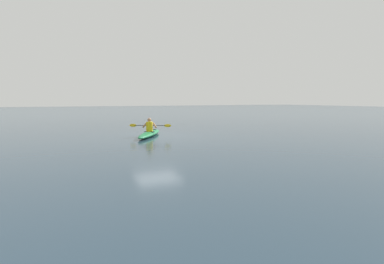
% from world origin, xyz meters
% --- Properties ---
extents(ground_plane, '(160.00, 160.00, 0.00)m').
position_xyz_m(ground_plane, '(0.00, 0.00, 0.00)').
color(ground_plane, '#283D4C').
extents(kayak, '(2.75, 3.96, 0.27)m').
position_xyz_m(kayak, '(0.54, 0.26, 0.14)').
color(kayak, '#19723F').
rests_on(kayak, ground).
extents(kayaker, '(2.04, 1.26, 0.74)m').
position_xyz_m(kayaker, '(0.52, 0.23, 0.58)').
color(kayaker, yellow).
rests_on(kayaker, kayak).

